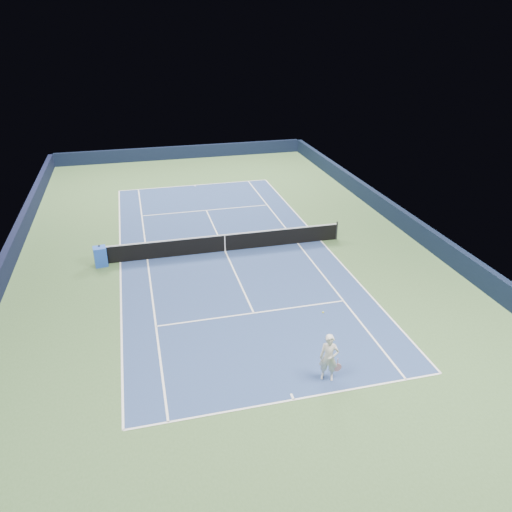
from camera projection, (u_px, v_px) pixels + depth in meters
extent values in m
plane|color=#3B5A31|center=(225.00, 251.00, 26.83)|extent=(40.00, 40.00, 0.00)
cube|color=black|center=(182.00, 152.00, 43.89)|extent=(22.00, 0.35, 1.10)
cube|color=black|center=(408.00, 223.00, 28.98)|extent=(0.35, 40.00, 1.10)
cube|color=black|center=(6.00, 264.00, 24.20)|extent=(0.35, 40.00, 1.10)
cube|color=navy|center=(225.00, 251.00, 26.83)|extent=(10.97, 23.77, 0.01)
cube|color=white|center=(195.00, 185.00, 37.20)|extent=(10.97, 0.08, 0.00)
cube|color=white|center=(294.00, 400.00, 16.46)|extent=(10.97, 0.08, 0.00)
cube|color=white|center=(321.00, 241.00, 28.04)|extent=(0.08, 23.77, 0.00)
cube|color=white|center=(120.00, 262.00, 25.62)|extent=(0.08, 23.77, 0.00)
cube|color=white|center=(298.00, 243.00, 27.74)|extent=(0.08, 23.77, 0.00)
cube|color=white|center=(147.00, 259.00, 25.92)|extent=(0.08, 23.77, 0.00)
cube|color=white|center=(206.00, 210.00, 32.41)|extent=(8.23, 0.08, 0.00)
cube|color=white|center=(254.00, 313.00, 21.24)|extent=(8.23, 0.08, 0.00)
cube|color=white|center=(225.00, 251.00, 26.83)|extent=(0.08, 12.80, 0.00)
cube|color=white|center=(195.00, 186.00, 37.07)|extent=(0.08, 0.30, 0.00)
cube|color=white|center=(292.00, 397.00, 16.59)|extent=(0.08, 0.30, 0.00)
cylinder|color=black|center=(100.00, 255.00, 25.19)|extent=(0.10, 0.10, 1.07)
cylinder|color=black|center=(337.00, 231.00, 28.01)|extent=(0.10, 0.10, 1.07)
cube|color=black|center=(225.00, 243.00, 26.63)|extent=(12.80, 0.03, 0.91)
cube|color=white|center=(225.00, 235.00, 26.42)|extent=(12.80, 0.04, 0.06)
cube|color=white|center=(225.00, 243.00, 26.63)|extent=(0.05, 0.04, 0.91)
cube|color=blue|center=(100.00, 256.00, 25.08)|extent=(0.68, 0.63, 1.01)
cube|color=silver|center=(107.00, 257.00, 25.17)|extent=(0.04, 0.45, 0.45)
imported|color=silver|center=(329.00, 358.00, 17.04)|extent=(0.77, 0.66, 1.79)
cylinder|color=pink|center=(338.00, 362.00, 17.15)|extent=(0.03, 0.03, 0.30)
cylinder|color=black|center=(337.00, 367.00, 17.26)|extent=(0.30, 0.02, 0.30)
cylinder|color=#D08698|center=(337.00, 367.00, 17.26)|extent=(0.32, 0.03, 0.32)
sphere|color=gold|center=(323.00, 312.00, 17.41)|extent=(0.07, 0.07, 0.07)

